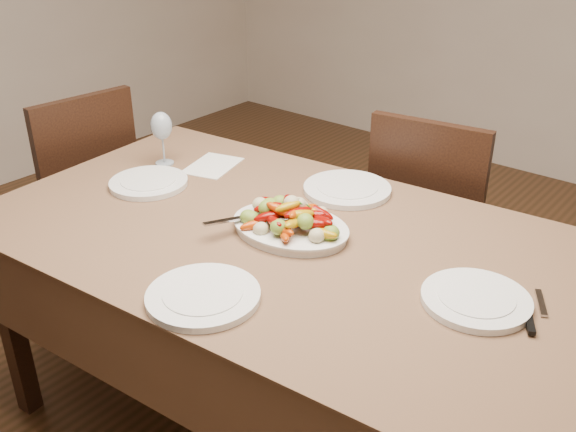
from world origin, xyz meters
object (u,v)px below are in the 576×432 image
(chair_left, at_px, (73,197))
(plate_near, at_px, (203,296))
(serving_platter, at_px, (290,229))
(plate_far, at_px, (347,189))
(dining_table, at_px, (288,341))
(plate_left, at_px, (149,183))
(chair_far, at_px, (436,225))
(plate_right, at_px, (476,300))
(wine_glass, at_px, (162,137))

(chair_left, bearing_deg, plate_near, 75.11)
(serving_platter, bearing_deg, plate_far, 95.65)
(dining_table, height_order, plate_left, plate_left)
(plate_left, height_order, plate_near, same)
(chair_far, xyz_separation_m, plate_right, (0.49, -0.81, 0.29))
(plate_left, bearing_deg, plate_far, 34.83)
(plate_far, bearing_deg, plate_right, -28.72)
(chair_left, distance_m, plate_far, 1.28)
(chair_left, distance_m, serving_platter, 1.28)
(serving_platter, bearing_deg, plate_right, 0.89)
(dining_table, height_order, wine_glass, wine_glass)
(dining_table, distance_m, wine_glass, 0.84)
(dining_table, distance_m, chair_left, 1.26)
(chair_far, relative_size, wine_glass, 4.64)
(plate_right, bearing_deg, plate_near, -142.10)
(serving_platter, relative_size, plate_left, 1.33)
(dining_table, bearing_deg, serving_platter, 102.64)
(chair_far, distance_m, plate_right, 0.99)
(chair_left, relative_size, plate_left, 3.67)
(dining_table, xyz_separation_m, plate_right, (0.56, 0.02, 0.39))
(wine_glass, bearing_deg, chair_left, -174.88)
(plate_left, bearing_deg, plate_near, -29.43)
(plate_left, bearing_deg, serving_platter, 4.09)
(chair_far, height_order, plate_right, chair_far)
(plate_right, bearing_deg, serving_platter, -179.11)
(plate_far, bearing_deg, plate_near, -83.64)
(chair_left, relative_size, wine_glass, 4.64)
(wine_glass, bearing_deg, plate_right, -5.02)
(chair_left, bearing_deg, plate_far, 107.19)
(chair_left, relative_size, serving_platter, 2.76)
(plate_far, relative_size, plate_near, 1.03)
(chair_far, xyz_separation_m, serving_platter, (-0.07, -0.81, 0.30))
(plate_far, bearing_deg, plate_left, -145.17)
(plate_left, height_order, wine_glass, wine_glass)
(plate_right, bearing_deg, wine_glass, 174.98)
(plate_right, bearing_deg, chair_left, 178.16)
(dining_table, bearing_deg, wine_glass, 169.01)
(plate_left, distance_m, wine_glass, 0.21)
(chair_far, height_order, wine_glass, wine_glass)
(serving_platter, xyz_separation_m, plate_far, (-0.03, 0.34, -0.00))
(dining_table, relative_size, plate_left, 7.10)
(chair_far, bearing_deg, plate_right, 113.34)
(plate_right, bearing_deg, chair_far, 121.40)
(chair_left, bearing_deg, plate_right, 92.83)
(chair_left, height_order, plate_left, chair_left)
(chair_left, height_order, serving_platter, chair_left)
(dining_table, relative_size, chair_left, 1.94)
(plate_left, xyz_separation_m, plate_right, (1.14, 0.05, 0.00))
(serving_platter, height_order, plate_left, serving_platter)
(wine_glass, bearing_deg, chair_far, 42.88)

